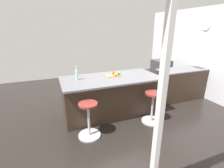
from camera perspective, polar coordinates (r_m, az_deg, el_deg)
name	(u,v)px	position (r m, az deg, el deg)	size (l,w,h in m)	color
ground_plane	(121,108)	(4.42, 3.14, -8.46)	(7.07, 7.07, 0.00)	black
window_panel_rear	(223,117)	(2.12, 34.31, -9.61)	(5.44, 0.12, 2.62)	silver
interior_partition_left	(205,54)	(5.68, 29.63, 9.22)	(0.15, 5.15, 2.62)	silver
sink_cabinet	(192,82)	(5.59, 26.02, 0.64)	(2.31, 0.60, 1.18)	#38281E
oven_range	(161,71)	(6.65, 16.65, 4.31)	(0.60, 0.61, 0.87)	#38383D
kitchen_island	(111,95)	(3.99, -0.51, -4.00)	(2.28, 1.08, 0.94)	#38281E
stool_by_window	(152,108)	(3.79, 13.88, -8.21)	(0.44, 0.44, 0.72)	#B7B7BC
stool_middle	(89,121)	(3.25, -8.10, -12.66)	(0.44, 0.44, 0.72)	#B7B7BC
cutting_board	(113,75)	(3.93, 0.44, 3.04)	(0.36, 0.24, 0.02)	tan
apple_red	(114,73)	(3.94, 0.69, 3.82)	(0.08, 0.08, 0.08)	red
apple_yellow	(115,74)	(3.86, 1.20, 3.44)	(0.07, 0.07, 0.07)	gold
apple_green	(119,73)	(3.93, 2.31, 3.79)	(0.08, 0.08, 0.08)	#609E2D
water_bottle	(77,74)	(3.68, -12.24, 3.27)	(0.06, 0.06, 0.31)	silver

